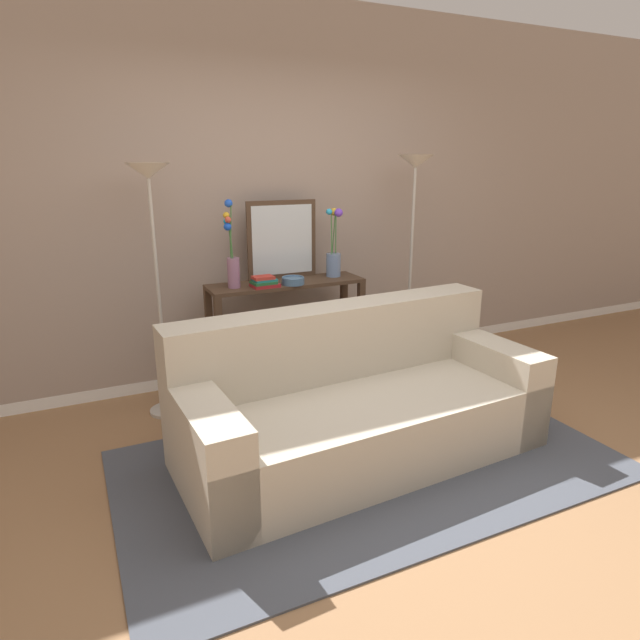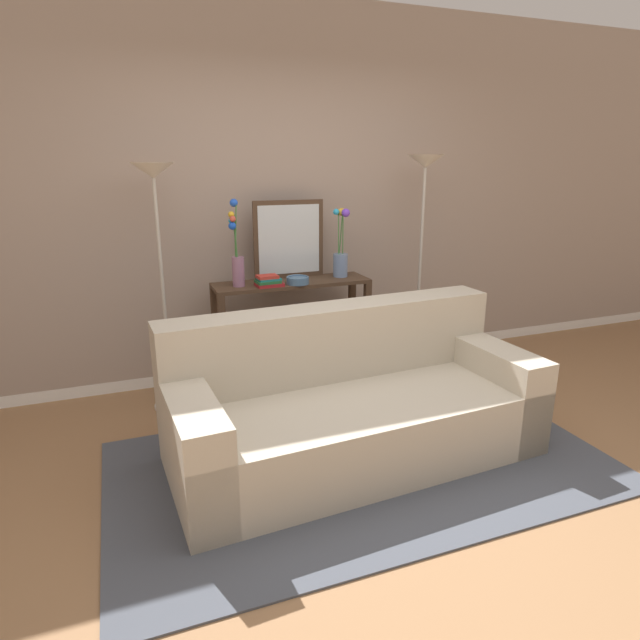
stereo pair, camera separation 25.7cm
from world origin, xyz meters
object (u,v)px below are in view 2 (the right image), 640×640
Objects in this scene: book_row_under_console at (252,383)px; floor_lamp_left at (157,220)px; wall_mirror at (289,239)px; couch at (352,407)px; vase_tall_flowers at (237,257)px; fruit_bowl at (298,280)px; floor_lamp_right at (423,205)px; book_stack at (269,281)px; console_table at (292,316)px; vase_short_flowers at (341,254)px.

floor_lamp_left is at bearing -173.13° from book_row_under_console.
book_row_under_console is (-0.37, -0.14, -1.09)m from wall_mirror.
book_row_under_console is (-0.35, 1.14, -0.25)m from couch.
vase_tall_flowers is at bearing 5.81° from floor_lamp_left.
book_row_under_console is at bearing 164.17° from fruit_bowl.
vase_tall_flowers is 3.73× the size of fruit_bowl.
vase_tall_flowers is at bearing 110.65° from couch.
floor_lamp_left reaches higher than wall_mirror.
floor_lamp_right reaches higher than book_stack.
book_stack is at bearing 178.38° from fruit_bowl.
wall_mirror is at bearing 44.87° from book_stack.
book_stack is (-0.21, -0.10, 0.31)m from console_table.
floor_lamp_right is 3.34× the size of vase_short_flowers.
wall_mirror is at bearing 78.84° from console_table.
vase_short_flowers is 2.66× the size of book_stack.
floor_lamp_right is 2.84× the size of vase_tall_flowers.
couch is 3.73× the size of wall_mirror.
floor_lamp_right is 6.15× the size of book_row_under_console.
wall_mirror is (0.03, 0.14, 0.57)m from console_table.
book_row_under_console is at bearing 6.87° from floor_lamp_left.
console_table is at bearing 90.11° from couch.
floor_lamp_right is at bearing -2.97° from book_row_under_console.
book_stack is at bearing -35.43° from book_row_under_console.
floor_lamp_left is (-0.96, -0.07, 0.78)m from console_table.
vase_short_flowers is (0.39, -0.11, -0.12)m from wall_mirror.
floor_lamp_left is 3.24× the size of vase_short_flowers.
console_table is 0.32m from fruit_bowl.
book_stack reaches higher than console_table.
console_table is 0.67× the size of floor_lamp_right.
vase_short_flowers is at bearing 17.88° from fruit_bowl.
floor_lamp_left is 5.96× the size of book_row_under_console.
wall_mirror is (0.03, 1.28, 0.84)m from couch.
console_table is at bearing 24.58° from book_stack.
vase_short_flowers is at bearing 11.10° from book_stack.
console_table is at bearing 2.62° from vase_tall_flowers.
couch is 11.12× the size of book_stack.
book_stack is (0.21, -0.08, -0.18)m from vase_tall_flowers.
fruit_bowl is 0.90m from book_row_under_console.
floor_lamp_right reaches higher than book_row_under_console.
vase_tall_flowers is (-0.42, 1.12, 0.76)m from couch.
vase_tall_flowers reaches higher than vase_short_flowers.
wall_mirror reaches higher than vase_short_flowers.
book_stack is (-0.24, -0.24, -0.26)m from wall_mirror.
wall_mirror is 0.48m from vase_tall_flowers.
wall_mirror is 2.06× the size of book_row_under_console.
vase_short_flowers is 3.17× the size of fruit_bowl.
vase_tall_flowers is 1.18× the size of vase_short_flowers.
vase_tall_flowers is at bearing -177.38° from console_table.
couch is at bearing -78.54° from book_stack.
console_table is at bearing 0.00° from book_row_under_console.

